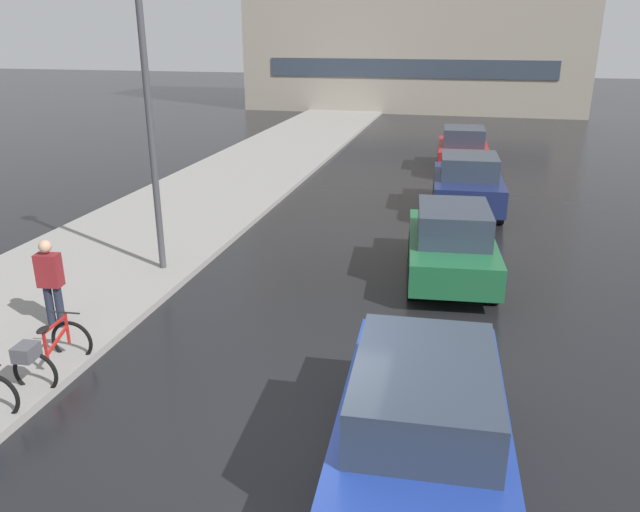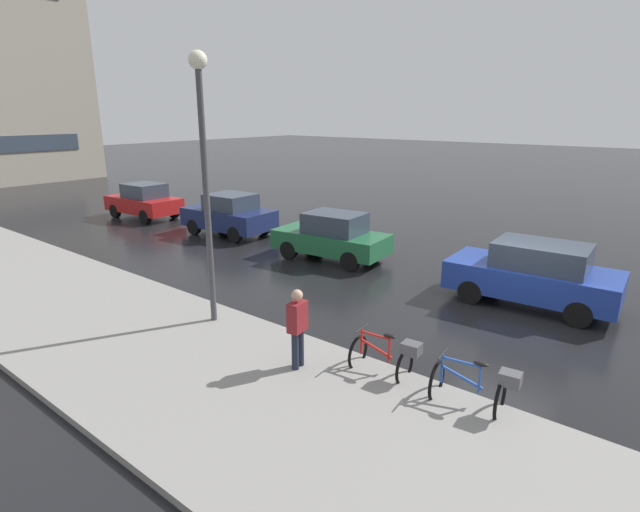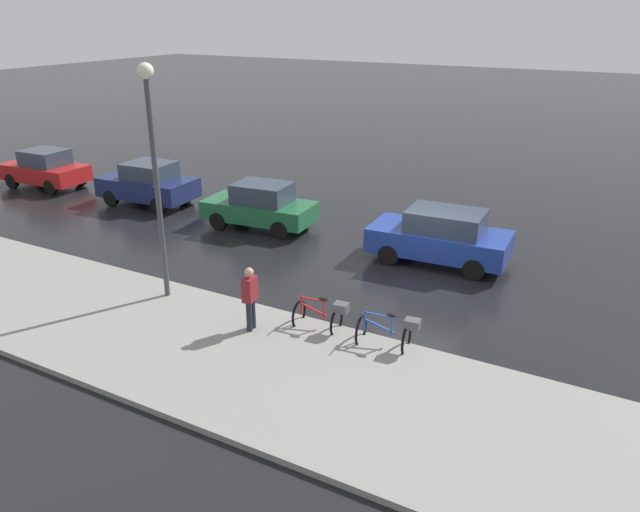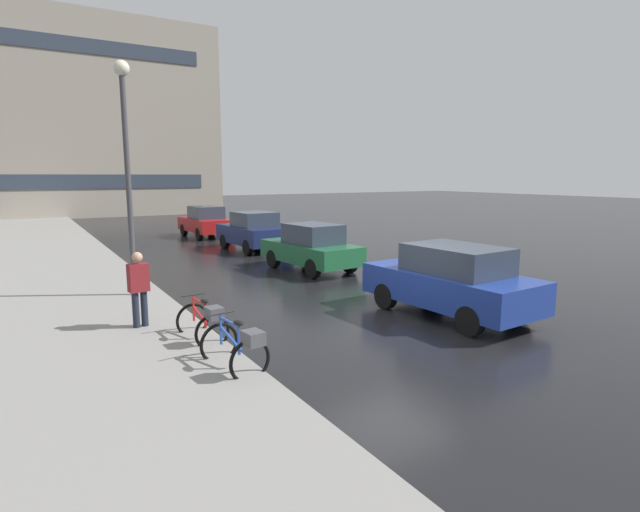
{
  "view_description": "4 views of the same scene",
  "coord_description": "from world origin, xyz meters",
  "px_view_note": "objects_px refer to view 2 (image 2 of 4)",
  "views": [
    {
      "loc": [
        2.04,
        -6.32,
        5.08
      ],
      "look_at": [
        -0.53,
        4.33,
        1.09
      ],
      "focal_mm": 35.0,
      "sensor_mm": 36.0,
      "label": 1
    },
    {
      "loc": [
        -11.36,
        -3.54,
        4.93
      ],
      "look_at": [
        -1.44,
        4.41,
        1.23
      ],
      "focal_mm": 28.0,
      "sensor_mm": 36.0,
      "label": 2
    },
    {
      "loc": [
        -15.62,
        -5.65,
        7.34
      ],
      "look_at": [
        -2.13,
        1.86,
        1.17
      ],
      "focal_mm": 35.0,
      "sensor_mm": 36.0,
      "label": 3
    },
    {
      "loc": [
        -6.84,
        -8.42,
        3.31
      ],
      "look_at": [
        -0.37,
        2.28,
        1.28
      ],
      "focal_mm": 28.0,
      "sensor_mm": 36.0,
      "label": 4
    }
  ],
  "objects_px": {
    "bicycle_second": "(388,356)",
    "car_blue": "(534,274)",
    "car_navy": "(229,215)",
    "streetlamp": "(204,157)",
    "car_green": "(332,237)",
    "pedestrian": "(298,327)",
    "bicycle_nearest": "(476,386)",
    "car_red": "(144,201)"
  },
  "relations": [
    {
      "from": "bicycle_second",
      "to": "car_blue",
      "type": "xyz_separation_m",
      "value": [
        5.66,
        -0.98,
        0.37
      ]
    },
    {
      "from": "car_navy",
      "to": "streetlamp",
      "type": "xyz_separation_m",
      "value": [
        -6.39,
        -6.66,
        3.13
      ]
    },
    {
      "from": "car_green",
      "to": "pedestrian",
      "type": "relative_size",
      "value": 2.34
    },
    {
      "from": "bicycle_nearest",
      "to": "car_red",
      "type": "distance_m",
      "value": 19.54
    },
    {
      "from": "bicycle_second",
      "to": "car_blue",
      "type": "bearing_deg",
      "value": -9.78
    },
    {
      "from": "car_green",
      "to": "car_red",
      "type": "bearing_deg",
      "value": 90.25
    },
    {
      "from": "bicycle_second",
      "to": "car_red",
      "type": "xyz_separation_m",
      "value": [
        5.67,
        16.95,
        0.33
      ]
    },
    {
      "from": "car_blue",
      "to": "car_navy",
      "type": "bearing_deg",
      "value": 88.65
    },
    {
      "from": "car_blue",
      "to": "car_red",
      "type": "relative_size",
      "value": 1.11
    },
    {
      "from": "car_blue",
      "to": "car_green",
      "type": "height_order",
      "value": "car_blue"
    },
    {
      "from": "bicycle_second",
      "to": "car_navy",
      "type": "relative_size",
      "value": 0.35
    },
    {
      "from": "car_blue",
      "to": "streetlamp",
      "type": "relative_size",
      "value": 0.7
    },
    {
      "from": "bicycle_nearest",
      "to": "streetlamp",
      "type": "height_order",
      "value": "streetlamp"
    },
    {
      "from": "bicycle_nearest",
      "to": "car_green",
      "type": "xyz_separation_m",
      "value": [
        5.73,
        7.44,
        0.32
      ]
    },
    {
      "from": "car_blue",
      "to": "car_green",
      "type": "relative_size",
      "value": 1.06
    },
    {
      "from": "car_blue",
      "to": "car_red",
      "type": "height_order",
      "value": "car_blue"
    },
    {
      "from": "bicycle_second",
      "to": "car_navy",
      "type": "height_order",
      "value": "car_navy"
    },
    {
      "from": "car_green",
      "to": "pedestrian",
      "type": "bearing_deg",
      "value": -147.43
    },
    {
      "from": "car_green",
      "to": "bicycle_second",
      "type": "bearing_deg",
      "value": -135.11
    },
    {
      "from": "pedestrian",
      "to": "car_green",
      "type": "bearing_deg",
      "value": 32.57
    },
    {
      "from": "bicycle_nearest",
      "to": "bicycle_second",
      "type": "height_order",
      "value": "bicycle_nearest"
    },
    {
      "from": "bicycle_second",
      "to": "streetlamp",
      "type": "height_order",
      "value": "streetlamp"
    },
    {
      "from": "car_navy",
      "to": "car_red",
      "type": "distance_m",
      "value": 5.76
    },
    {
      "from": "bicycle_second",
      "to": "streetlamp",
      "type": "xyz_separation_m",
      "value": [
        -0.44,
        4.54,
        3.49
      ]
    },
    {
      "from": "bicycle_nearest",
      "to": "car_navy",
      "type": "distance_m",
      "value": 14.25
    },
    {
      "from": "bicycle_second",
      "to": "car_blue",
      "type": "relative_size",
      "value": 0.32
    },
    {
      "from": "bicycle_nearest",
      "to": "car_blue",
      "type": "distance_m",
      "value": 5.74
    },
    {
      "from": "bicycle_nearest",
      "to": "bicycle_second",
      "type": "bearing_deg",
      "value": 89.56
    },
    {
      "from": "car_red",
      "to": "car_blue",
      "type": "bearing_deg",
      "value": -90.02
    },
    {
      "from": "bicycle_nearest",
      "to": "car_green",
      "type": "relative_size",
      "value": 0.36
    },
    {
      "from": "bicycle_second",
      "to": "car_red",
      "type": "relative_size",
      "value": 0.35
    },
    {
      "from": "bicycle_nearest",
      "to": "car_red",
      "type": "xyz_separation_m",
      "value": [
        5.68,
        18.69,
        0.32
      ]
    },
    {
      "from": "bicycle_nearest",
      "to": "streetlamp",
      "type": "xyz_separation_m",
      "value": [
        -0.42,
        6.28,
        3.48
      ]
    },
    {
      "from": "bicycle_nearest",
      "to": "bicycle_second",
      "type": "relative_size",
      "value": 1.07
    },
    {
      "from": "bicycle_second",
      "to": "pedestrian",
      "type": "bearing_deg",
      "value": 122.14
    },
    {
      "from": "bicycle_nearest",
      "to": "pedestrian",
      "type": "height_order",
      "value": "pedestrian"
    },
    {
      "from": "car_green",
      "to": "car_navy",
      "type": "bearing_deg",
      "value": 87.58
    },
    {
      "from": "car_green",
      "to": "car_red",
      "type": "height_order",
      "value": "car_red"
    },
    {
      "from": "car_navy",
      "to": "car_red",
      "type": "relative_size",
      "value": 1.01
    },
    {
      "from": "car_blue",
      "to": "streetlamp",
      "type": "xyz_separation_m",
      "value": [
        -6.1,
        5.51,
        3.12
      ]
    },
    {
      "from": "pedestrian",
      "to": "streetlamp",
      "type": "xyz_separation_m",
      "value": [
        0.48,
        3.08,
        2.99
      ]
    },
    {
      "from": "car_navy",
      "to": "car_red",
      "type": "height_order",
      "value": "car_navy"
    }
  ]
}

